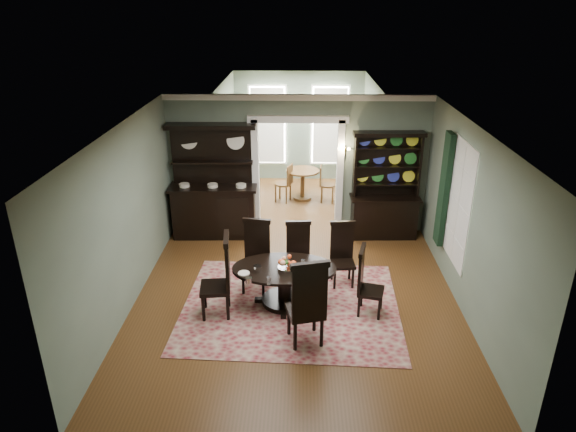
% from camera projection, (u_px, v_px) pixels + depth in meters
% --- Properties ---
extents(room, '(5.51, 6.01, 3.01)m').
position_uv_depth(room, '(296.00, 217.00, 8.16)').
color(room, '#5A3417').
rests_on(room, ground).
extents(parlor, '(3.51, 3.50, 3.01)m').
position_uv_depth(parlor, '(298.00, 135.00, 13.23)').
color(parlor, '#5A3417').
rests_on(parlor, ground).
extents(doorway_trim, '(2.08, 0.25, 2.57)m').
position_uv_depth(doorway_trim, '(298.00, 160.00, 10.86)').
color(doorway_trim, white).
rests_on(doorway_trim, floor).
extents(right_window, '(0.15, 1.47, 2.12)m').
position_uv_depth(right_window, '(452.00, 197.00, 8.91)').
color(right_window, white).
rests_on(right_window, wall_right).
extents(wall_sconce, '(0.27, 0.21, 0.21)m').
position_uv_depth(wall_sconce, '(344.00, 150.00, 10.59)').
color(wall_sconce, '#B0902F').
rests_on(wall_sconce, back_wall_right).
extents(rug, '(3.71, 3.11, 0.01)m').
position_uv_depth(rug, '(291.00, 306.00, 8.64)').
color(rug, maroon).
rests_on(rug, floor).
extents(dining_table, '(1.76, 1.64, 0.68)m').
position_uv_depth(dining_table, '(284.00, 278.00, 8.55)').
color(dining_table, black).
rests_on(dining_table, rug).
extents(centerpiece, '(1.48, 0.95, 0.24)m').
position_uv_depth(centerpiece, '(287.00, 266.00, 8.38)').
color(centerpiece, white).
rests_on(centerpiece, dining_table).
extents(chair_far_left, '(0.54, 0.52, 1.29)m').
position_uv_depth(chair_far_left, '(256.00, 253.00, 8.97)').
color(chair_far_left, black).
rests_on(chair_far_left, rug).
extents(chair_far_mid, '(0.47, 0.45, 1.19)m').
position_uv_depth(chair_far_mid, '(298.00, 252.00, 9.13)').
color(chair_far_mid, black).
rests_on(chair_far_mid, rug).
extents(chair_far_right, '(0.47, 0.45, 1.17)m').
position_uv_depth(chair_far_right, '(342.00, 251.00, 9.16)').
color(chair_far_right, black).
rests_on(chair_far_right, rug).
extents(chair_end_left, '(0.55, 0.57, 1.40)m').
position_uv_depth(chair_end_left, '(222.00, 274.00, 8.16)').
color(chair_end_left, black).
rests_on(chair_end_left, rug).
extents(chair_end_right, '(0.50, 0.52, 1.18)m').
position_uv_depth(chair_end_right, '(366.00, 280.00, 8.23)').
color(chair_end_right, black).
rests_on(chair_end_right, rug).
extents(chair_near, '(0.65, 0.63, 1.45)m').
position_uv_depth(chair_near, '(308.00, 302.00, 7.38)').
color(chair_near, black).
rests_on(chair_near, rug).
extents(sideboard, '(1.86, 0.71, 2.43)m').
position_uv_depth(sideboard, '(214.00, 198.00, 10.95)').
color(sideboard, black).
rests_on(sideboard, floor).
extents(welsh_dresser, '(1.48, 0.59, 2.28)m').
position_uv_depth(welsh_dresser, '(385.00, 200.00, 10.90)').
color(welsh_dresser, black).
rests_on(welsh_dresser, floor).
extents(parlor_table, '(0.84, 0.84, 0.78)m').
position_uv_depth(parlor_table, '(303.00, 180.00, 13.03)').
color(parlor_table, brown).
rests_on(parlor_table, parlor_floor).
extents(parlor_chair_left, '(0.46, 0.45, 0.98)m').
position_uv_depth(parlor_chair_left, '(286.00, 182.00, 12.86)').
color(parlor_chair_left, brown).
rests_on(parlor_chair_left, parlor_floor).
extents(parlor_chair_right, '(0.40, 0.39, 0.93)m').
position_uv_depth(parlor_chair_right, '(325.00, 183.00, 12.88)').
color(parlor_chair_right, brown).
rests_on(parlor_chair_right, parlor_floor).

